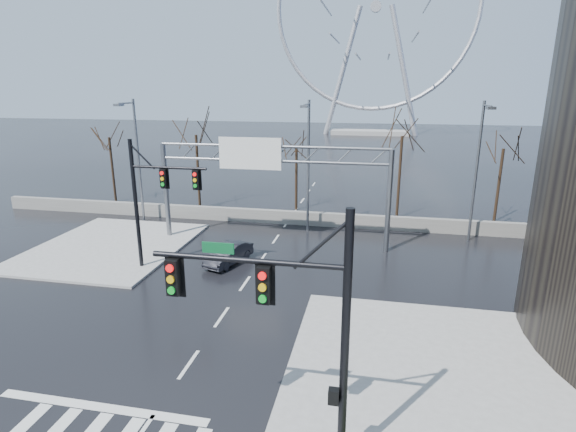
% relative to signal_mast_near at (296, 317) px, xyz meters
% --- Properties ---
extents(ground, '(260.00, 260.00, 0.00)m').
position_rel_signal_mast_near_xyz_m(ground, '(-5.14, 4.04, -4.87)').
color(ground, black).
rests_on(ground, ground).
extents(sidewalk_right_ext, '(12.00, 10.00, 0.15)m').
position_rel_signal_mast_near_xyz_m(sidewalk_right_ext, '(4.86, 6.04, -4.80)').
color(sidewalk_right_ext, gray).
rests_on(sidewalk_right_ext, ground).
extents(sidewalk_far, '(10.00, 12.00, 0.15)m').
position_rel_signal_mast_near_xyz_m(sidewalk_far, '(-16.14, 16.04, -4.80)').
color(sidewalk_far, gray).
rests_on(sidewalk_far, ground).
extents(barrier_wall, '(52.00, 0.50, 1.10)m').
position_rel_signal_mast_near_xyz_m(barrier_wall, '(-5.14, 24.04, -4.32)').
color(barrier_wall, slate).
rests_on(barrier_wall, ground).
extents(signal_mast_near, '(5.52, 0.41, 8.00)m').
position_rel_signal_mast_near_xyz_m(signal_mast_near, '(0.00, 0.00, 0.00)').
color(signal_mast_near, black).
rests_on(signal_mast_near, ground).
extents(signal_mast_far, '(4.72, 0.41, 8.00)m').
position_rel_signal_mast_near_xyz_m(signal_mast_far, '(-11.01, 13.00, -0.04)').
color(signal_mast_far, black).
rests_on(signal_mast_far, ground).
extents(sign_gantry, '(16.36, 0.40, 7.60)m').
position_rel_signal_mast_near_xyz_m(sign_gantry, '(-5.52, 19.00, 0.31)').
color(sign_gantry, slate).
rests_on(sign_gantry, ground).
extents(streetlight_left, '(0.50, 2.55, 10.00)m').
position_rel_signal_mast_near_xyz_m(streetlight_left, '(-17.14, 22.20, 1.01)').
color(streetlight_left, slate).
rests_on(streetlight_left, ground).
extents(streetlight_mid, '(0.50, 2.55, 10.00)m').
position_rel_signal_mast_near_xyz_m(streetlight_mid, '(-3.14, 22.20, 1.01)').
color(streetlight_mid, slate).
rests_on(streetlight_mid, ground).
extents(streetlight_right, '(0.50, 2.55, 10.00)m').
position_rel_signal_mast_near_xyz_m(streetlight_right, '(8.86, 22.20, 1.01)').
color(streetlight_right, slate).
rests_on(streetlight_right, ground).
extents(tree_far_left, '(3.50, 3.50, 7.00)m').
position_rel_signal_mast_near_xyz_m(tree_far_left, '(-23.14, 28.04, 0.70)').
color(tree_far_left, black).
rests_on(tree_far_left, ground).
extents(tree_left, '(3.75, 3.75, 7.50)m').
position_rel_signal_mast_near_xyz_m(tree_left, '(-14.14, 27.54, 1.10)').
color(tree_left, black).
rests_on(tree_left, ground).
extents(tree_center, '(3.25, 3.25, 6.50)m').
position_rel_signal_mast_near_xyz_m(tree_center, '(-5.14, 28.54, 0.30)').
color(tree_center, black).
rests_on(tree_center, ground).
extents(tree_right, '(3.90, 3.90, 7.80)m').
position_rel_signal_mast_near_xyz_m(tree_right, '(3.86, 27.54, 1.34)').
color(tree_right, black).
rests_on(tree_right, ground).
extents(tree_far_right, '(3.40, 3.40, 6.80)m').
position_rel_signal_mast_near_xyz_m(tree_far_right, '(11.86, 28.04, 0.54)').
color(tree_far_right, black).
rests_on(tree_far_right, ground).
extents(ferris_wheel, '(45.00, 6.00, 50.91)m').
position_rel_signal_mast_near_xyz_m(ferris_wheel, '(-0.14, 99.04, 21.26)').
color(ferris_wheel, gray).
rests_on(ferris_wheel, ground).
extents(car, '(2.42, 4.06, 1.26)m').
position_rel_signal_mast_near_xyz_m(car, '(-7.04, 14.82, -4.24)').
color(car, black).
rests_on(car, ground).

